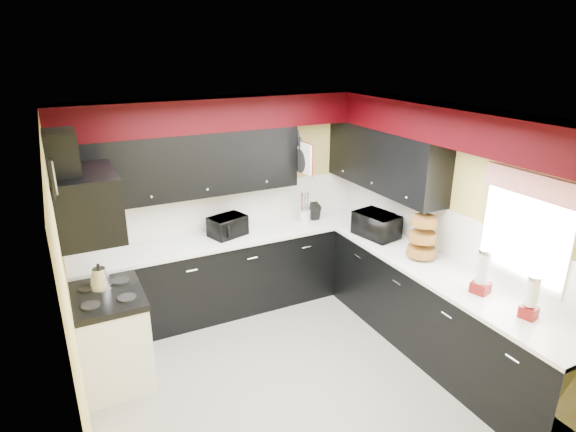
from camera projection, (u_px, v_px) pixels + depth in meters
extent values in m
plane|color=gray|center=(292.00, 378.00, 4.64)|extent=(3.60, 3.60, 0.00)
cube|color=#E0C666|center=(224.00, 202.00, 5.73)|extent=(3.60, 0.06, 2.50)
cube|color=#E0C666|center=(447.00, 227.00, 4.97)|extent=(0.06, 3.60, 2.50)
cube|color=#E0C666|center=(70.00, 308.00, 3.46)|extent=(0.06, 3.60, 2.50)
cube|color=white|center=(293.00, 116.00, 3.79)|extent=(3.60, 3.60, 0.06)
cube|color=black|center=(235.00, 273.00, 5.75)|extent=(3.60, 0.60, 0.90)
cube|color=black|center=(438.00, 315.00, 4.86)|extent=(0.60, 3.00, 0.90)
cube|color=white|center=(234.00, 237.00, 5.59)|extent=(3.62, 0.64, 0.04)
cube|color=white|center=(443.00, 273.00, 4.70)|extent=(0.64, 3.02, 0.04)
cube|color=white|center=(225.00, 207.00, 5.74)|extent=(3.60, 0.02, 0.50)
cube|color=white|center=(446.00, 233.00, 4.98)|extent=(0.02, 3.60, 0.50)
cube|color=black|center=(183.00, 165.00, 5.18)|extent=(2.60, 0.35, 0.70)
cube|color=black|center=(384.00, 159.00, 5.46)|extent=(0.35, 1.80, 0.70)
cube|color=black|center=(225.00, 113.00, 5.21)|extent=(3.60, 0.36, 0.35)
cube|color=black|center=(460.00, 127.00, 4.37)|extent=(0.36, 3.24, 0.35)
cube|color=white|center=(113.00, 340.00, 4.49)|extent=(0.60, 0.75, 0.86)
cube|color=black|center=(107.00, 296.00, 4.34)|extent=(0.62, 0.77, 0.06)
cube|color=black|center=(87.00, 204.00, 4.01)|extent=(0.50, 0.78, 0.55)
cube|color=black|center=(62.00, 156.00, 3.81)|extent=(0.24, 0.40, 0.40)
cube|color=red|center=(530.00, 184.00, 3.94)|extent=(0.04, 0.88, 0.20)
cube|color=white|center=(306.00, 159.00, 5.47)|extent=(0.03, 0.26, 0.35)
imported|color=black|center=(228.00, 226.00, 5.53)|extent=(0.48, 0.44, 0.23)
imported|color=black|center=(377.00, 225.00, 5.50)|extent=(0.43, 0.56, 0.28)
cylinder|color=silver|center=(305.00, 216.00, 5.97)|extent=(0.16, 0.16, 0.15)
cube|color=black|center=(315.00, 211.00, 6.04)|extent=(0.10, 0.14, 0.21)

